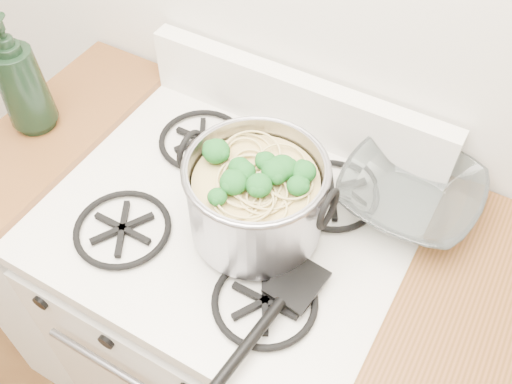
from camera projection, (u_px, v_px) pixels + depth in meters
name	position (u px, v px, depth m)	size (l,w,h in m)	color
gas_range	(235.00, 317.00, 1.58)	(0.76, 0.66, 0.92)	white
counter_left	(93.00, 237.00, 1.72)	(0.25, 0.65, 0.92)	silver
stock_pot	(256.00, 198.00, 1.11)	(0.31, 0.28, 0.19)	#93929A
spatula	(297.00, 280.00, 1.08)	(0.29, 0.31, 0.02)	black
glass_bowl	(408.00, 199.00, 1.20)	(0.12, 0.12, 0.03)	white
bottle	(19.00, 76.00, 1.26)	(0.11, 0.11, 0.29)	black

